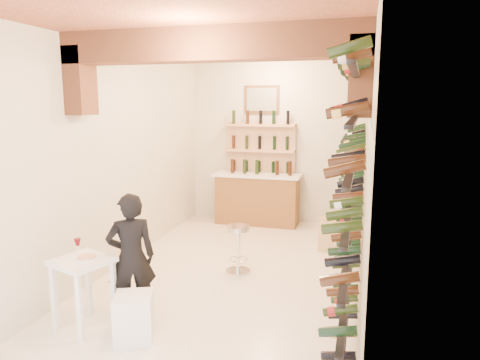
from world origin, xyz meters
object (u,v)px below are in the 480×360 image
Objects in this scene: white_stool at (134,317)px; chrome_barstool at (238,246)px; wine_rack at (350,170)px; back_counter at (257,197)px; tasting_table at (83,271)px; crate_lower at (336,242)px; person at (131,258)px.

chrome_barstool reaches higher than white_stool.
back_counter is at bearing 124.66° from wine_rack.
tasting_table is at bearing -144.57° from wine_rack.
crate_lower is at bearing -38.30° from back_counter.
tasting_table is at bearing -100.25° from back_counter.
back_counter is 4.61m from white_stool.
person is at bearing -95.54° from back_counter.
chrome_barstool is at bearing -82.57° from back_counter.
wine_rack is 12.05× the size of white_stool.
tasting_table is at bearing 1.05° from person.
back_counter is 2.49× the size of chrome_barstool.
wine_rack is 3.38m from tasting_table.
wine_rack reaches higher than white_stool.
person is at bearing -124.73° from crate_lower.
tasting_table is (-2.65, -1.89, -0.91)m from wine_rack.
tasting_table is 4.10m from crate_lower.
wine_rack is 1.89m from chrome_barstool.
wine_rack is 11.54× the size of crate_lower.
white_stool is at bearing -104.77° from chrome_barstool.
wine_rack is at bearing -55.34° from back_counter.
person reaches higher than back_counter.
chrome_barstool is (0.53, 2.02, 0.16)m from white_stool.
tasting_table is 0.51m from person.
person is 3.63m from crate_lower.
person is (-0.22, 0.37, 0.49)m from white_stool.
chrome_barstool reaches higher than crate_lower.
back_counter is 4.61m from tasting_table.
person reaches higher than tasting_table.
crate_lower is at bearing 98.34° from wine_rack.
crate_lower is at bearing 71.37° from tasting_table.
wine_rack is 3.11m from white_stool.
white_stool is (-2.03, -1.95, -1.31)m from wine_rack.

